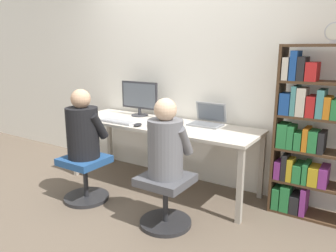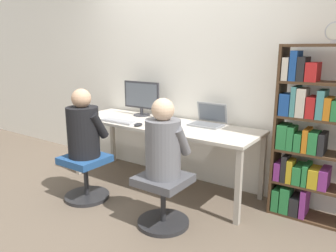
{
  "view_description": "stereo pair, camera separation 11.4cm",
  "coord_description": "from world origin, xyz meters",
  "views": [
    {
      "loc": [
        2.0,
        -2.57,
        1.55
      ],
      "look_at": [
        0.22,
        0.16,
        0.77
      ],
      "focal_mm": 35.0,
      "sensor_mm": 36.0,
      "label": 1
    },
    {
      "loc": [
        2.1,
        -2.51,
        1.55
      ],
      "look_at": [
        0.22,
        0.16,
        0.77
      ],
      "focal_mm": 35.0,
      "sensor_mm": 36.0,
      "label": 2
    }
  ],
  "objects": [
    {
      "name": "keyboard",
      "position": [
        -0.42,
        0.11,
        0.75
      ],
      "size": [
        0.45,
        0.14,
        0.03
      ],
      "color": "#B2B2B7",
      "rests_on": "desk"
    },
    {
      "name": "laptop",
      "position": [
        0.48,
        0.56,
        0.79
      ],
      "size": [
        0.35,
        0.28,
        0.24
      ],
      "color": "gray",
      "rests_on": "desk"
    },
    {
      "name": "desktop_monitor",
      "position": [
        -0.45,
        0.56,
        0.96
      ],
      "size": [
        0.53,
        0.21,
        0.42
      ],
      "color": "#333338",
      "rests_on": "desk"
    },
    {
      "name": "wall_back",
      "position": [
        0.0,
        0.76,
        1.3
      ],
      "size": [
        10.0,
        0.05,
        2.6
      ],
      "color": "white",
      "rests_on": "ground_plane"
    },
    {
      "name": "person_at_laptop",
      "position": [
        0.53,
        -0.34,
        0.76
      ],
      "size": [
        0.38,
        0.33,
        0.69
      ],
      "color": "slate",
      "rests_on": "office_chair_right"
    },
    {
      "name": "bookshelf",
      "position": [
        1.53,
        0.52,
        0.78
      ],
      "size": [
        0.82,
        0.28,
        1.59
      ],
      "color": "#513823",
      "rests_on": "ground_plane"
    },
    {
      "name": "office_chair_right",
      "position": [
        0.53,
        -0.34,
        0.27
      ],
      "size": [
        0.47,
        0.47,
        0.46
      ],
      "color": "#262628",
      "rests_on": "ground_plane"
    },
    {
      "name": "office_chair_left",
      "position": [
        -0.45,
        -0.37,
        0.27
      ],
      "size": [
        0.47,
        0.47,
        0.46
      ],
      "color": "#262628",
      "rests_on": "ground_plane"
    },
    {
      "name": "person_at_monitor",
      "position": [
        -0.45,
        -0.37,
        0.77
      ],
      "size": [
        0.4,
        0.35,
        0.7
      ],
      "color": "black",
      "rests_on": "office_chair_left"
    },
    {
      "name": "ground_plane",
      "position": [
        0.0,
        0.0,
        0.0
      ],
      "size": [
        14.0,
        14.0,
        0.0
      ],
      "primitive_type": "plane",
      "color": "brown"
    },
    {
      "name": "desk",
      "position": [
        0.0,
        0.35,
        0.68
      ],
      "size": [
        2.21,
        0.7,
        0.74
      ],
      "color": "beige",
      "rests_on": "ground_plane"
    },
    {
      "name": "desk_clock",
      "position": [
        1.64,
        0.46,
        1.68
      ],
      "size": [
        0.15,
        0.03,
        0.17
      ],
      "color": "#B2B2B7",
      "rests_on": "bookshelf"
    },
    {
      "name": "computer_mouse_by_keyboard",
      "position": [
        -0.12,
        0.09,
        0.76
      ],
      "size": [
        0.07,
        0.11,
        0.03
      ],
      "color": "black",
      "rests_on": "desk"
    }
  ]
}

